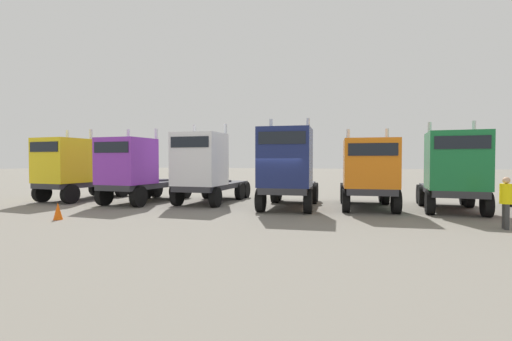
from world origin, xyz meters
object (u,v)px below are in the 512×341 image
(semi_truck_yellow, at_px, (73,169))
(semi_truck_navy, at_px, (287,168))
(semi_truck_green, at_px, (454,171))
(traffic_cone_near, at_px, (58,211))
(semi_truck_purple, at_px, (135,170))
(semi_truck_white, at_px, (205,168))
(semi_truck_orange, at_px, (369,173))
(visitor_in_hivis, at_px, (506,199))

(semi_truck_yellow, distance_m, semi_truck_navy, 13.10)
(semi_truck_green, bearing_deg, semi_truck_navy, -78.54)
(semi_truck_yellow, distance_m, traffic_cone_near, 7.72)
(semi_truck_purple, bearing_deg, semi_truck_navy, 93.56)
(semi_truck_yellow, height_order, semi_truck_navy, semi_truck_navy)
(semi_truck_purple, xyz_separation_m, traffic_cone_near, (0.11, -5.55, -1.54))
(semi_truck_white, relative_size, semi_truck_orange, 1.04)
(visitor_in_hivis, distance_m, traffic_cone_near, 16.93)
(semi_truck_white, relative_size, traffic_cone_near, 8.89)
(semi_truck_orange, bearing_deg, traffic_cone_near, -65.21)
(semi_truck_yellow, relative_size, semi_truck_navy, 1.05)
(semi_truck_white, relative_size, visitor_in_hivis, 3.42)
(semi_truck_navy, relative_size, semi_truck_orange, 1.05)
(semi_truck_purple, distance_m, semi_truck_orange, 12.46)
(semi_truck_navy, bearing_deg, semi_truck_green, 95.03)
(visitor_in_hivis, bearing_deg, semi_truck_green, 105.20)
(semi_truck_purple, distance_m, semi_truck_green, 16.22)
(semi_truck_navy, height_order, semi_truck_green, semi_truck_navy)
(semi_truck_yellow, bearing_deg, semi_truck_orange, 97.63)
(semi_truck_white, bearing_deg, traffic_cone_near, -27.58)
(semi_truck_green, relative_size, traffic_cone_near, 8.30)
(semi_truck_navy, bearing_deg, semi_truck_yellow, -94.40)
(semi_truck_white, height_order, semi_truck_green, semi_truck_white)
(traffic_cone_near, bearing_deg, semi_truck_orange, 27.49)
(semi_truck_purple, xyz_separation_m, visitor_in_hivis, (16.85, -3.20, -0.82))
(semi_truck_purple, bearing_deg, semi_truck_yellow, -91.56)
(visitor_in_hivis, relative_size, traffic_cone_near, 2.60)
(semi_truck_green, bearing_deg, semi_truck_orange, -85.84)
(semi_truck_white, distance_m, semi_truck_orange, 8.66)
(semi_truck_yellow, xyz_separation_m, semi_truck_orange, (16.93, 0.41, -0.07))
(visitor_in_hivis, height_order, traffic_cone_near, visitor_in_hivis)
(semi_truck_purple, distance_m, semi_truck_navy, 8.58)
(semi_truck_orange, relative_size, traffic_cone_near, 8.59)
(semi_truck_white, xyz_separation_m, traffic_cone_near, (-3.67, -6.50, -1.65))
(semi_truck_purple, bearing_deg, semi_truck_white, 108.34)
(semi_truck_yellow, bearing_deg, semi_truck_navy, 93.85)
(semi_truck_orange, height_order, semi_truck_green, semi_truck_green)
(visitor_in_hivis, bearing_deg, semi_truck_yellow, 176.22)
(semi_truck_navy, relative_size, visitor_in_hivis, 3.48)
(semi_truck_white, bearing_deg, semi_truck_navy, 79.58)
(semi_truck_green, xyz_separation_m, traffic_cone_near, (-16.09, -6.40, -1.58))
(semi_truck_navy, height_order, visitor_in_hivis, semi_truck_navy)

